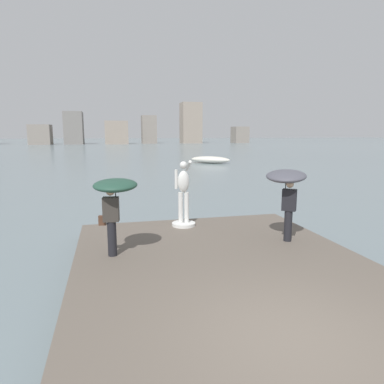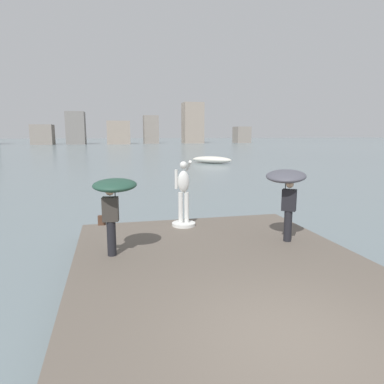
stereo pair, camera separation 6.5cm
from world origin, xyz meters
TOP-DOWN VIEW (x-y plane):
  - ground_plane at (0.00, 40.00)m, footprint 400.00×400.00m
  - pier at (0.00, 2.23)m, footprint 6.98×10.46m
  - statue_white_figure at (-0.23, 6.61)m, footprint 0.77×0.95m
  - onlooker_left at (-2.47, 4.27)m, footprint 1.22×1.24m
  - onlooker_right at (2.22, 4.39)m, footprint 1.54×1.55m
  - boat_near at (8.82, 33.90)m, footprint 4.58×4.15m
  - distant_skyline at (-5.69, 112.03)m, footprint 91.97×13.16m

SIDE VIEW (x-z plane):
  - ground_plane at x=0.00m, z-range 0.00..0.00m
  - pier at x=0.00m, z-range 0.00..0.40m
  - boat_near at x=8.82m, z-range 0.00..0.79m
  - statue_white_figure at x=-0.23m, z-range 0.23..2.38m
  - onlooker_left at x=-2.47m, z-range 0.97..2.91m
  - onlooker_right at x=2.22m, z-range 0.99..3.05m
  - distant_skyline at x=-5.69m, z-range -2.12..11.41m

